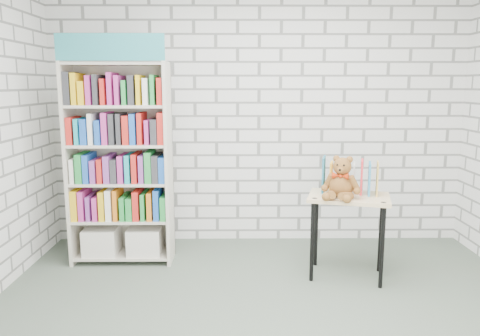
{
  "coord_description": "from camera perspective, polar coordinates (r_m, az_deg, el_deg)",
  "views": [
    {
      "loc": [
        -0.27,
        -3.13,
        1.74
      ],
      "look_at": [
        -0.22,
        0.95,
        1.01
      ],
      "focal_mm": 35.0,
      "sensor_mm": 36.0,
      "label": 1
    }
  ],
  "objects": [
    {
      "name": "ground",
      "position": [
        3.59,
        3.87,
        -18.86
      ],
      "size": [
        4.5,
        4.5,
        0.0
      ],
      "primitive_type": "plane",
      "color": "#495648",
      "rests_on": "ground"
    },
    {
      "name": "display_table",
      "position": [
        4.33,
        13.09,
        -4.66
      ],
      "size": [
        0.81,
        0.66,
        0.76
      ],
      "color": "#D9B882",
      "rests_on": "ground"
    },
    {
      "name": "bookshelf",
      "position": [
        4.68,
        -14.38,
        0.7
      ],
      "size": [
        0.98,
        0.38,
        2.19
      ],
      "color": "beige",
      "rests_on": "ground"
    },
    {
      "name": "teddy_bear",
      "position": [
        4.17,
        12.24,
        -1.6
      ],
      "size": [
        0.35,
        0.33,
        0.37
      ],
      "color": "brown",
      "rests_on": "display_table"
    },
    {
      "name": "room_shell",
      "position": [
        3.14,
        4.26,
        10.92
      ],
      "size": [
        4.52,
        4.02,
        2.81
      ],
      "color": "silver",
      "rests_on": "ground"
    },
    {
      "name": "table_books",
      "position": [
        4.38,
        13.26,
        -1.09
      ],
      "size": [
        0.53,
        0.34,
        0.29
      ],
      "color": "teal",
      "rests_on": "display_table"
    }
  ]
}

